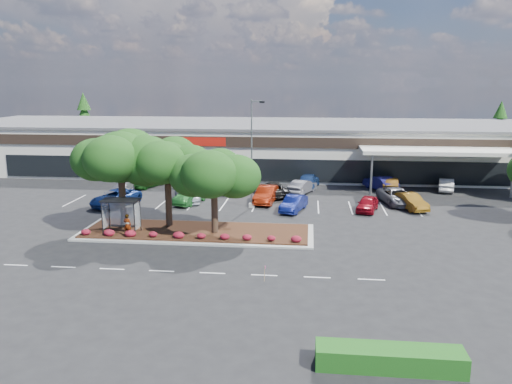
# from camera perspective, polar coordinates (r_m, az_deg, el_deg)

# --- Properties ---
(ground) EXTENTS (160.00, 160.00, 0.00)m
(ground) POSITION_cam_1_polar(r_m,az_deg,el_deg) (34.93, -5.04, -6.76)
(ground) COLOR black
(ground) RESTS_ON ground
(retail_store) EXTENTS (80.40, 25.20, 6.25)m
(retail_store) POSITION_cam_1_polar(r_m,az_deg,el_deg) (67.09, 0.57, 5.31)
(retail_store) COLOR beige
(retail_store) RESTS_ON ground
(landscape_island) EXTENTS (18.00, 6.00, 0.26)m
(landscape_island) POSITION_cam_1_polar(r_m,az_deg,el_deg) (39.02, -6.80, -4.54)
(landscape_island) COLOR #9FA09A
(landscape_island) RESTS_ON ground
(lane_markings) EXTENTS (33.12, 20.06, 0.01)m
(lane_markings) POSITION_cam_1_polar(r_m,az_deg,el_deg) (44.78, -2.65, -2.40)
(lane_markings) COLOR silver
(lane_markings) RESTS_ON ground
(shrub_row) EXTENTS (17.00, 0.80, 0.50)m
(shrub_row) POSITION_cam_1_polar(r_m,az_deg,el_deg) (36.96, -7.54, -4.91)
(shrub_row) COLOR maroon
(shrub_row) RESTS_ON landscape_island
(bus_shelter) EXTENTS (2.75, 1.55, 2.59)m
(bus_shelter) POSITION_cam_1_polar(r_m,az_deg,el_deg) (39.08, -15.12, -1.55)
(bus_shelter) COLOR black
(bus_shelter) RESTS_ON landscape_island
(island_tree_west) EXTENTS (7.20, 7.20, 7.89)m
(island_tree_west) POSITION_cam_1_polar(r_m,az_deg,el_deg) (40.28, -15.14, 1.62)
(island_tree_west) COLOR #1A3812
(island_tree_west) RESTS_ON landscape_island
(island_tree_mid) EXTENTS (6.60, 6.60, 7.32)m
(island_tree_mid) POSITION_cam_1_polar(r_m,az_deg,el_deg) (39.86, -10.06, 1.34)
(island_tree_mid) COLOR #1A3812
(island_tree_mid) RESTS_ON landscape_island
(island_tree_east) EXTENTS (5.80, 5.80, 6.50)m
(island_tree_east) POSITION_cam_1_polar(r_m,az_deg,el_deg) (37.58, -4.80, 0.18)
(island_tree_east) COLOR #1A3812
(island_tree_east) RESTS_ON landscape_island
(hedge_south_east) EXTENTS (6.00, 1.30, 0.90)m
(hedge_south_east) POSITION_cam_1_polar(r_m,az_deg,el_deg) (22.09, 15.01, -17.89)
(hedge_south_east) COLOR #0D4D14
(hedge_south_east) RESTS_ON ground
(conifer_north_west) EXTENTS (4.40, 4.40, 10.00)m
(conifer_north_west) POSITION_cam_1_polar(r_m,az_deg,el_deg) (86.70, -18.96, 7.48)
(conifer_north_west) COLOR #1A3812
(conifer_north_west) RESTS_ON ground
(conifer_north_east) EXTENTS (3.96, 3.96, 9.00)m
(conifer_north_east) POSITION_cam_1_polar(r_m,az_deg,el_deg) (81.43, 26.00, 6.27)
(conifer_north_east) COLOR #1A3812
(conifer_north_east) RESTS_ON ground
(person_waiting) EXTENTS (0.66, 0.48, 1.68)m
(person_waiting) POSITION_cam_1_polar(r_m,az_deg,el_deg) (38.31, -14.48, -3.66)
(person_waiting) COLOR #594C47
(person_waiting) RESTS_ON landscape_island
(light_pole) EXTENTS (1.43, 0.50, 9.95)m
(light_pole) POSITION_cam_1_polar(r_m,az_deg,el_deg) (45.86, -0.37, 3.59)
(light_pole) COLOR #9FA09A
(light_pole) RESTS_ON ground
(survey_stake) EXTENTS (0.07, 0.14, 0.97)m
(survey_stake) POSITION_cam_1_polar(r_m,az_deg,el_deg) (29.56, 1.01, -9.06)
(survey_stake) COLOR #9E7C53
(survey_stake) RESTS_ON ground
(car_0) EXTENTS (4.20, 5.92, 1.50)m
(car_0) POSITION_cam_1_polar(r_m,az_deg,el_deg) (49.10, -15.75, -0.65)
(car_0) COLOR navy
(car_0) RESTS_ON ground
(car_1) EXTENTS (2.17, 4.77, 1.35)m
(car_1) POSITION_cam_1_polar(r_m,az_deg,el_deg) (52.87, -15.19, 0.22)
(car_1) COLOR slate
(car_1) RESTS_ON ground
(car_2) EXTENTS (2.68, 4.79, 1.49)m
(car_2) POSITION_cam_1_polar(r_m,az_deg,el_deg) (48.47, -7.51, -0.45)
(car_2) COLOR #144619
(car_2) RESTS_ON ground
(car_3) EXTENTS (3.83, 5.71, 1.54)m
(car_3) POSITION_cam_1_polar(r_m,az_deg,el_deg) (49.64, -7.90, -0.13)
(car_3) COLOR #ACB3B9
(car_3) RESTS_ON ground
(car_4) EXTENTS (2.24, 5.06, 1.61)m
(car_4) POSITION_cam_1_polar(r_m,az_deg,el_deg) (48.44, 1.18, -0.28)
(car_4) COLOR maroon
(car_4) RESTS_ON ground
(car_5) EXTENTS (2.62, 4.55, 1.42)m
(car_5) POSITION_cam_1_polar(r_m,az_deg,el_deg) (45.39, 4.33, -1.31)
(car_5) COLOR #0B1456
(car_5) RESTS_ON ground
(car_6) EXTENTS (2.61, 4.25, 1.35)m
(car_6) POSITION_cam_1_polar(r_m,az_deg,el_deg) (46.34, 12.61, -1.33)
(car_6) COLOR maroon
(car_6) RESTS_ON ground
(car_7) EXTENTS (3.65, 5.83, 1.50)m
(car_7) POSITION_cam_1_polar(r_m,az_deg,el_deg) (49.67, 15.80, -0.50)
(car_7) COLOR slate
(car_7) RESTS_ON ground
(car_8) EXTENTS (2.90, 4.63, 1.44)m
(car_8) POSITION_cam_1_polar(r_m,az_deg,el_deg) (48.10, 17.23, -1.04)
(car_8) COLOR brown
(car_8) RESTS_ON ground
(car_9) EXTENTS (3.61, 5.35, 1.44)m
(car_9) POSITION_cam_1_polar(r_m,az_deg,el_deg) (56.94, -12.35, 1.26)
(car_9) COLOR #1A531A
(car_9) RESTS_ON ground
(car_10) EXTENTS (3.33, 5.69, 1.55)m
(car_10) POSITION_cam_1_polar(r_m,az_deg,el_deg) (56.37, -7.04, 1.40)
(car_10) COLOR #194C21
(car_10) RESTS_ON ground
(car_11) EXTENTS (3.87, 5.34, 1.35)m
(car_11) POSITION_cam_1_polar(r_m,az_deg,el_deg) (53.19, -3.11, 0.71)
(car_11) COLOR #8E1204
(car_11) RESTS_ON ground
(car_12) EXTENTS (4.11, 5.84, 1.48)m
(car_12) POSITION_cam_1_polar(r_m,az_deg,el_deg) (51.17, 1.87, 0.33)
(car_12) COLOR black
(car_12) RESTS_ON ground
(car_13) EXTENTS (2.70, 5.17, 1.68)m
(car_13) POSITION_cam_1_polar(r_m,az_deg,el_deg) (55.60, 6.02, 1.34)
(car_13) COLOR navy
(car_13) RESTS_ON ground
(car_14) EXTENTS (3.19, 4.64, 1.45)m
(car_14) POSITION_cam_1_polar(r_m,az_deg,el_deg) (52.74, 5.32, 0.63)
(car_14) COLOR #595860
(car_14) RESTS_ON ground
(car_15) EXTENTS (2.03, 4.71, 1.51)m
(car_15) POSITION_cam_1_polar(r_m,az_deg,el_deg) (55.51, 15.01, 0.88)
(car_15) COLOR brown
(car_15) RESTS_ON ground
(car_16) EXTENTS (3.48, 5.08, 1.59)m
(car_16) POSITION_cam_1_polar(r_m,az_deg,el_deg) (55.65, 14.02, 1.00)
(car_16) COLOR navy
(car_16) RESTS_ON ground
(car_17) EXTENTS (2.43, 4.46, 1.39)m
(car_17) POSITION_cam_1_polar(r_m,az_deg,el_deg) (57.40, 20.92, 0.79)
(car_17) COLOR #B7B7B7
(car_17) RESTS_ON ground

